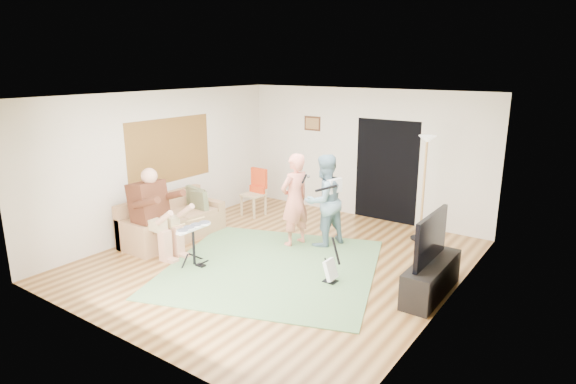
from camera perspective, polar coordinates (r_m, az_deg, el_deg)
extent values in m
plane|color=brown|center=(8.12, -1.13, -8.05)|extent=(6.00, 6.00, 0.00)
plane|color=white|center=(7.49, -1.24, 11.33)|extent=(6.00, 6.00, 0.00)
plane|color=olive|center=(9.63, -13.79, 4.82)|extent=(0.00, 2.05, 2.05)
plane|color=black|center=(10.04, 11.57, 2.43)|extent=(2.10, 0.00, 2.10)
cube|color=#3F2314|center=(10.73, 2.91, 8.11)|extent=(0.42, 0.03, 0.32)
cube|color=#547A4A|center=(7.84, -1.92, -8.87)|extent=(4.12, 4.12, 0.02)
cube|color=#A87D54|center=(9.25, -13.37, -4.24)|extent=(0.80, 1.60, 0.40)
cube|color=#A87D54|center=(9.43, -14.82, -2.66)|extent=(0.15, 1.98, 0.80)
cube|color=#A87D54|center=(9.80, -9.51, -2.42)|extent=(0.80, 0.19, 0.57)
cube|color=#A87D54|center=(8.69, -17.80, -5.22)|extent=(0.80, 0.19, 0.57)
cube|color=#4D2515|center=(8.53, -16.22, -1.12)|extent=(0.42, 0.54, 0.69)
sphere|color=tan|center=(8.37, -16.13, 1.83)|extent=(0.27, 0.27, 0.27)
cylinder|color=black|center=(7.95, -11.12, -6.32)|extent=(0.04, 0.04, 0.61)
cube|color=white|center=(7.85, -11.23, -4.32)|extent=(0.12, 0.61, 0.04)
imported|color=#E07961|center=(8.52, 0.80, -0.95)|extent=(0.53, 0.69, 1.68)
imported|color=#6C8E9E|center=(8.55, 4.31, -1.02)|extent=(0.87, 0.97, 1.66)
cube|color=black|center=(7.36, 5.03, -10.54)|extent=(0.20, 0.16, 0.03)
cube|color=white|center=(7.27, 5.07, -9.15)|extent=(0.16, 0.24, 0.31)
cylinder|color=black|center=(7.11, 5.70, -6.95)|extent=(0.16, 0.04, 0.41)
cylinder|color=black|center=(9.37, 15.35, -5.30)|extent=(0.35, 0.35, 0.03)
cylinder|color=tan|center=(9.10, 15.75, 0.18)|extent=(0.04, 0.04, 1.84)
cone|color=white|center=(8.92, 16.18, 6.03)|extent=(0.31, 0.31, 0.12)
cube|color=tan|center=(10.33, -4.13, -0.33)|extent=(0.45, 0.45, 0.04)
cube|color=red|center=(10.39, -3.49, 1.68)|extent=(0.41, 0.10, 0.43)
cube|color=black|center=(7.17, 16.62, -9.78)|extent=(0.40, 1.40, 0.50)
cube|color=black|center=(6.96, 16.59, -5.20)|extent=(0.06, 1.12, 0.69)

